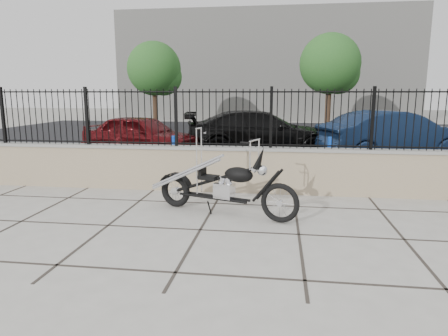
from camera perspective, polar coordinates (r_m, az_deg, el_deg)
ground_plane at (r=6.24m, az=-3.42°, el=-8.82°), size 90.00×90.00×0.00m
parking_lot at (r=18.42m, az=4.19°, el=4.23°), size 30.00×30.00×0.00m
retaining_wall at (r=8.50m, az=-0.18°, el=-0.15°), size 14.00×0.36×0.96m
iron_fence at (r=8.36m, az=-0.18°, el=7.13°), size 14.00×0.08×1.20m
background_building at (r=32.34m, az=5.96°, el=14.10°), size 22.00×6.00×8.00m
chopper_motorcycle at (r=6.83m, az=-0.34°, el=-0.47°), size 2.54×1.26×1.52m
car_red at (r=13.40m, az=-11.60°, el=4.55°), size 4.33×2.60×1.38m
car_black at (r=13.68m, az=5.27°, el=5.06°), size 5.39×2.92×1.48m
car_blue at (r=13.59m, az=23.09°, el=4.32°), size 4.92×3.07×1.53m
bollard_a at (r=10.79m, az=-7.14°, el=2.08°), size 0.15×0.15×0.95m
bollard_b at (r=10.53m, az=14.83°, el=1.67°), size 0.12×0.12×0.98m
tree_left at (r=23.16m, az=-9.98°, el=14.14°), size 2.98×2.98×5.02m
tree_right at (r=22.03m, az=14.92°, el=14.57°), size 3.12×3.12×5.26m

